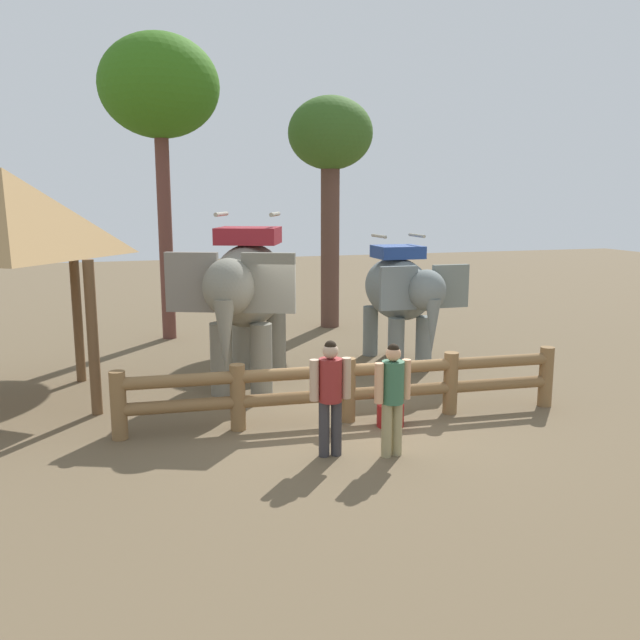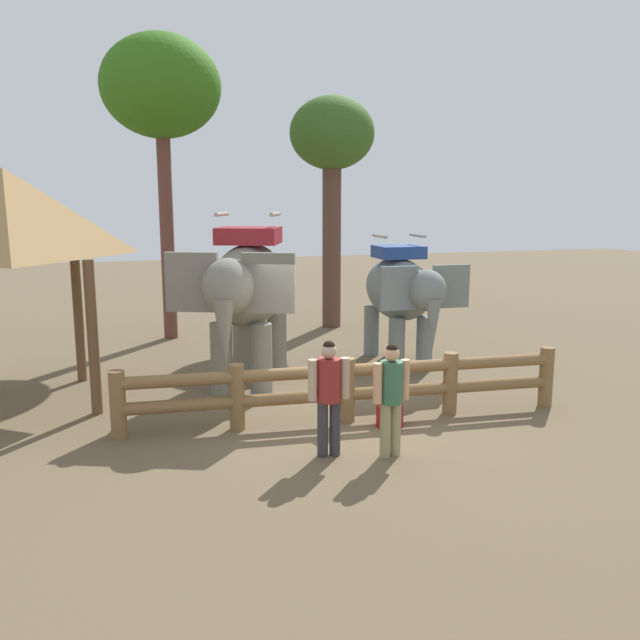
% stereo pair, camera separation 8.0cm
% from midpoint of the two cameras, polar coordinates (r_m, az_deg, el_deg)
% --- Properties ---
extents(ground_plane, '(60.00, 60.00, 0.00)m').
position_cam_midpoint_polar(ground_plane, '(10.81, 2.48, -8.91)').
color(ground_plane, brown).
extents(log_fence, '(7.35, 0.71, 1.05)m').
position_cam_midpoint_polar(log_fence, '(10.78, 2.21, -5.59)').
color(log_fence, brown).
rests_on(log_fence, ground).
extents(elephant_near_left, '(2.85, 3.94, 3.31)m').
position_cam_midpoint_polar(elephant_near_left, '(12.66, -6.46, 2.57)').
color(elephant_near_left, gray).
rests_on(elephant_near_left, ground).
extents(elephant_center, '(1.87, 3.26, 2.81)m').
position_cam_midpoint_polar(elephant_center, '(14.34, 6.77, 2.35)').
color(elephant_center, slate).
rests_on(elephant_center, ground).
extents(tourist_woman_in_black, '(0.59, 0.34, 1.66)m').
position_cam_midpoint_polar(tourist_woman_in_black, '(9.26, 0.64, -6.01)').
color(tourist_woman_in_black, '#323034').
rests_on(tourist_woman_in_black, ground).
extents(tourist_man_in_blue, '(0.57, 0.36, 1.62)m').
position_cam_midpoint_polar(tourist_man_in_blue, '(9.31, 5.99, -6.13)').
color(tourist_man_in_blue, '#968A5F').
rests_on(tourist_man_in_blue, ground).
extents(thatched_shelter, '(3.50, 3.50, 4.08)m').
position_cam_midpoint_polar(thatched_shelter, '(12.43, -25.53, 8.10)').
color(thatched_shelter, brown).
rests_on(thatched_shelter, ground).
extents(tree_far_left, '(2.28, 2.28, 6.26)m').
position_cam_midpoint_polar(tree_far_left, '(18.48, 0.76, 14.74)').
color(tree_far_left, brown).
rests_on(tree_far_left, ground).
extents(tree_back_center, '(2.91, 2.91, 7.48)m').
position_cam_midpoint_polar(tree_back_center, '(17.48, -13.73, 18.56)').
color(tree_back_center, brown).
rests_on(tree_back_center, ground).
extents(feed_bucket, '(0.43, 0.43, 0.36)m').
position_cam_midpoint_polar(feed_bucket, '(10.73, 5.83, -8.11)').
color(feed_bucket, maroon).
rests_on(feed_bucket, ground).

